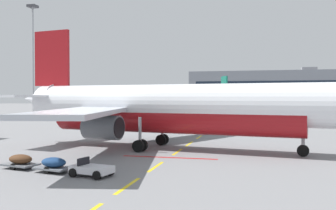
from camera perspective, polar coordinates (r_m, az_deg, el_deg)
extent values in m
cube|color=yellow|center=(21.65, -6.13, -12.11)|extent=(0.24, 4.00, 0.01)
cube|color=yellow|center=(27.13, -1.89, -9.37)|extent=(0.24, 4.00, 0.01)
cube|color=yellow|center=(34.25, 1.45, -7.14)|extent=(0.24, 4.00, 0.01)
cube|color=yellow|center=(40.10, 3.27, -5.91)|extent=(0.24, 4.00, 0.01)
cube|color=yellow|center=(46.78, 4.77, -4.88)|extent=(0.24, 4.00, 0.01)
cube|color=yellow|center=(52.80, 5.79, -4.18)|extent=(0.24, 4.00, 0.01)
cube|color=yellow|center=(58.85, 6.60, -3.63)|extent=(0.24, 4.00, 0.01)
cube|color=yellow|center=(65.98, 7.36, -3.10)|extent=(0.24, 4.00, 0.01)
cube|color=yellow|center=(72.07, 7.89, -2.73)|extent=(0.24, 4.00, 0.01)
cube|color=yellow|center=(78.36, 8.35, -2.42)|extent=(0.24, 4.00, 0.01)
cube|color=yellow|center=(85.71, 8.80, -2.10)|extent=(0.24, 4.00, 0.01)
cube|color=yellow|center=(92.70, 9.16, -1.85)|extent=(0.24, 4.00, 0.01)
cube|color=#B21414|center=(31.13, 0.19, -7.99)|extent=(8.00, 0.40, 0.01)
cylinder|color=white|center=(35.70, 0.45, 0.13)|extent=(30.33, 8.24, 3.80)
cylinder|color=maroon|center=(35.74, 0.45, -1.55)|extent=(24.75, 7.11, 3.50)
cone|color=white|center=(44.02, -18.97, 0.89)|extent=(4.63, 3.82, 3.23)
cube|color=#192333|center=(33.18, 23.54, 1.08)|extent=(2.01, 3.06, 0.60)
cube|color=maroon|center=(43.09, -17.25, 6.79)|extent=(4.40, 1.01, 6.00)
cube|color=white|center=(45.83, -15.35, 1.28)|extent=(4.12, 6.81, 0.24)
cube|color=white|center=(40.94, -20.81, 1.25)|extent=(4.12, 6.81, 0.24)
cube|color=#B7BCC6|center=(45.08, -0.25, -0.24)|extent=(12.19, 17.27, 0.36)
cube|color=#B7BCC6|center=(30.08, -12.69, -1.02)|extent=(7.88, 17.60, 0.36)
cylinder|color=#4C4F54|center=(42.45, -1.98, -2.30)|extent=(3.48, 2.55, 2.10)
cylinder|color=black|center=(41.82, 0.02, -2.35)|extent=(0.38, 1.78, 1.79)
cylinder|color=#4C4F54|center=(32.75, -9.89, -3.37)|extent=(3.48, 2.55, 2.10)
cylinder|color=black|center=(31.93, -7.45, -3.48)|extent=(0.38, 1.78, 1.79)
cylinder|color=gray|center=(33.34, 19.87, -4.29)|extent=(0.28, 0.28, 2.67)
cylinder|color=black|center=(33.50, 19.85, -6.56)|extent=(1.02, 0.42, 0.99)
cylinder|color=gray|center=(38.99, -0.87, -3.38)|extent=(0.28, 0.28, 2.61)
cylinder|color=black|center=(39.44, -0.67, -5.23)|extent=(1.14, 0.51, 1.10)
cylinder|color=black|center=(38.80, -1.08, -5.34)|extent=(1.14, 0.51, 1.10)
cylinder|color=gray|center=(34.28, -4.28, -4.02)|extent=(0.28, 0.28, 2.61)
cylinder|color=black|center=(34.74, -4.02, -6.11)|extent=(1.14, 0.51, 1.10)
cylinder|color=black|center=(34.11, -4.54, -6.25)|extent=(1.14, 0.51, 1.10)
cylinder|color=silver|center=(76.32, 11.50, 0.05)|extent=(13.13, 22.92, 3.03)
cylinder|color=#0F604C|center=(76.34, 11.50, -0.58)|extent=(10.97, 18.80, 2.79)
cone|color=silver|center=(65.52, 15.71, -0.17)|extent=(3.88, 3.80, 2.97)
cone|color=silver|center=(87.95, 8.22, 0.46)|extent=(3.77, 4.13, 2.57)
cube|color=#192333|center=(66.25, 15.37, 0.30)|extent=(2.60, 2.13, 0.48)
cube|color=#0F604C|center=(86.67, 8.55, 2.78)|extent=(1.78, 3.28, 4.78)
cube|color=silver|center=(88.09, 9.97, 0.60)|extent=(5.70, 4.51, 0.19)
cube|color=silver|center=(86.31, 6.83, 0.60)|extent=(5.70, 4.51, 0.19)
cube|color=#B7BCC6|center=(82.09, 14.95, -0.15)|extent=(13.89, 5.31, 0.29)
cube|color=#B7BCC6|center=(76.88, 5.92, -0.21)|extent=(12.28, 12.28, 0.29)
cylinder|color=#4C4F54|center=(81.18, 13.40, -0.97)|extent=(2.61, 3.02, 1.67)
cylinder|color=black|center=(80.03, 13.79, -1.01)|extent=(1.32, 0.70, 1.42)
cylinder|color=#4C4F54|center=(77.81, 7.57, -1.05)|extent=(2.61, 3.02, 1.67)
cylinder|color=black|center=(76.61, 7.89, -1.08)|extent=(1.32, 0.70, 1.42)
cylinder|color=gray|center=(67.82, 14.71, -1.78)|extent=(0.22, 0.22, 2.12)
cylinder|color=black|center=(67.88, 14.70, -2.68)|extent=(0.54, 0.81, 0.79)
cylinder|color=gray|center=(78.68, 12.41, -1.34)|extent=(0.22, 0.22, 2.08)
cylinder|color=black|center=(78.85, 12.59, -2.09)|extent=(0.63, 0.91, 0.88)
cylinder|color=black|center=(78.62, 12.22, -2.10)|extent=(0.63, 0.91, 0.88)
cylinder|color=gray|center=(77.06, 9.61, -1.38)|extent=(0.22, 0.22, 2.08)
cylinder|color=black|center=(77.22, 9.80, -2.15)|extent=(0.63, 0.91, 0.88)
cylinder|color=black|center=(77.01, 9.41, -2.16)|extent=(0.63, 0.91, 0.88)
cube|color=black|center=(58.43, -3.93, -2.93)|extent=(6.53, 6.76, 0.60)
cube|color=gray|center=(59.54, -1.99, -2.03)|extent=(3.31, 3.31, 1.10)
cube|color=#192333|center=(60.14, -1.06, -1.90)|extent=(1.44, 1.35, 0.64)
cube|color=silver|center=(57.87, -4.77, -1.63)|extent=(5.00, 5.12, 2.10)
cylinder|color=black|center=(60.60, -2.64, -3.03)|extent=(0.86, 0.89, 0.96)
cylinder|color=black|center=(58.56, -1.44, -3.17)|extent=(0.86, 0.89, 0.96)
cylinder|color=black|center=(58.44, -6.42, -3.19)|extent=(0.86, 0.89, 0.96)
cylinder|color=black|center=(56.32, -5.31, -3.36)|extent=(0.86, 0.89, 0.96)
cube|color=silver|center=(24.31, -11.53, -9.54)|extent=(2.83, 1.91, 0.44)
cube|color=black|center=(24.63, -12.75, -8.46)|extent=(0.35, 1.12, 0.56)
cylinder|color=black|center=(24.38, -8.79, -9.93)|extent=(0.59, 0.29, 0.56)
cylinder|color=black|center=(23.26, -10.76, -10.48)|extent=(0.59, 0.29, 0.56)
cylinder|color=black|center=(25.44, -12.22, -9.48)|extent=(0.59, 0.29, 0.56)
cylinder|color=black|center=(24.36, -14.27, -9.96)|extent=(0.59, 0.29, 0.56)
cube|color=slate|center=(26.30, -17.00, -9.15)|extent=(2.66, 1.96, 0.12)
ellipsoid|color=navy|center=(26.23, -17.00, -8.33)|extent=(2.03, 1.55, 0.64)
cylinder|color=black|center=(26.80, -16.01, -9.08)|extent=(0.46, 0.23, 0.44)
cylinder|color=black|center=(25.82, -18.02, -9.48)|extent=(0.46, 0.23, 0.44)
cube|color=slate|center=(28.38, -21.52, -8.41)|extent=(2.66, 1.96, 0.12)
ellipsoid|color=#4C2D19|center=(28.32, -21.52, -7.66)|extent=(2.03, 1.55, 0.64)
cylinder|color=black|center=(28.85, -20.52, -8.37)|extent=(0.46, 0.23, 0.44)
cylinder|color=black|center=(27.94, -22.54, -8.70)|extent=(0.46, 0.23, 0.44)
cylinder|color=slate|center=(83.32, -19.77, -2.05)|extent=(0.70, 0.70, 0.60)
cylinder|color=#9EA0A5|center=(83.47, -19.83, 5.85)|extent=(0.36, 0.36, 23.60)
cube|color=#3F3F44|center=(85.30, -19.90, 13.94)|extent=(1.80, 1.80, 0.50)
cube|color=gray|center=(166.90, 16.75, 2.19)|extent=(75.99, 19.84, 15.74)
cube|color=#192333|center=(156.95, 16.95, 2.54)|extent=(69.91, 0.12, 5.67)
cube|color=gray|center=(168.28, 20.66, 5.11)|extent=(6.00, 5.00, 1.60)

